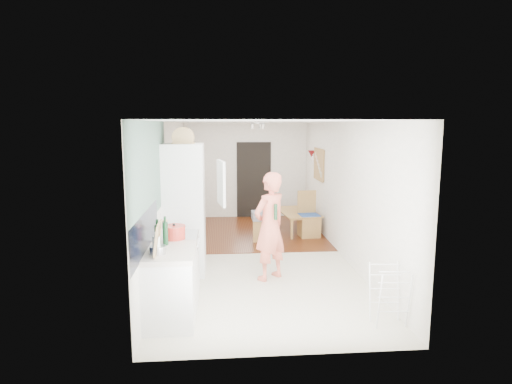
{
  "coord_description": "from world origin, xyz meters",
  "views": [
    {
      "loc": [
        -0.65,
        -7.71,
        2.45
      ],
      "look_at": [
        -0.01,
        0.2,
        1.2
      ],
      "focal_mm": 30.0,
      "sensor_mm": 36.0,
      "label": 1
    }
  ],
  "objects": [
    {
      "name": "bread_bin",
      "position": [
        -1.26,
        -0.73,
        2.24
      ],
      "size": [
        0.4,
        0.39,
        0.19
      ],
      "primitive_type": null,
      "rotation": [
        0.0,
        0.0,
        0.15
      ],
      "color": "tan",
      "rests_on": "fridge_housing"
    },
    {
      "name": "wall_sconce",
      "position": [
        1.54,
        2.55,
        1.75
      ],
      "size": [
        0.18,
        0.18,
        0.16
      ],
      "primitive_type": "cone",
      "color": "maroon",
      "rests_on": "room_shell"
    },
    {
      "name": "fridge_door",
      "position": [
        -0.66,
        -1.08,
        1.55
      ],
      "size": [
        0.14,
        0.56,
        0.7
      ],
      "primitive_type": "cube",
      "rotation": [
        0.0,
        0.0,
        -1.4
      ],
      "color": "white",
      "rests_on": "room_shell"
    },
    {
      "name": "bottle_c",
      "position": [
        -1.43,
        -2.73,
        1.03
      ],
      "size": [
        0.11,
        0.11,
        0.22
      ],
      "primitive_type": "cylinder",
      "rotation": [
        0.0,
        0.0,
        -0.19
      ],
      "color": "silver",
      "rests_on": "worktop"
    },
    {
      "name": "steel_pan",
      "position": [
        -1.42,
        -2.7,
        0.97
      ],
      "size": [
        0.24,
        0.24,
        0.1
      ],
      "primitive_type": "cylinder",
      "rotation": [
        0.0,
        0.0,
        0.27
      ],
      "color": "silver",
      "rests_on": "worktop"
    },
    {
      "name": "pinboard_frame",
      "position": [
        1.57,
        1.9,
        1.55
      ],
      "size": [
        0.0,
        0.94,
        0.74
      ],
      "primitive_type": "cube",
      "color": "#A07139",
      "rests_on": "room_shell"
    },
    {
      "name": "red_casserole",
      "position": [
        -1.3,
        -2.01,
        1.01
      ],
      "size": [
        0.33,
        0.33,
        0.18
      ],
      "primitive_type": "cylinder",
      "rotation": [
        0.0,
        0.0,
        0.07
      ],
      "color": "red",
      "rests_on": "cooker_top"
    },
    {
      "name": "fridge_interior",
      "position": [
        -0.96,
        -0.78,
        1.55
      ],
      "size": [
        0.02,
        0.52,
        0.66
      ],
      "primitive_type": "cube",
      "color": "white",
      "rests_on": "room_shell"
    },
    {
      "name": "dining_table",
      "position": [
        1.11,
        1.78,
        0.21
      ],
      "size": [
        0.78,
        1.24,
        0.41
      ],
      "primitive_type": "imported",
      "rotation": [
        0.0,
        0.0,
        1.68
      ],
      "color": "#A07139",
      "rests_on": "floor"
    },
    {
      "name": "chopping_boards",
      "position": [
        -1.41,
        -2.75,
        1.12
      ],
      "size": [
        0.11,
        0.3,
        0.4
      ],
      "primitive_type": null,
      "rotation": [
        0.0,
        0.0,
        0.24
      ],
      "color": "tan",
      "rests_on": "worktop"
    },
    {
      "name": "base_cabinet",
      "position": [
        -1.3,
        -2.55,
        0.43
      ],
      "size": [
        0.6,
        0.9,
        0.86
      ],
      "primitive_type": "cube",
      "color": "white",
      "rests_on": "room_shell"
    },
    {
      "name": "range_cooker",
      "position": [
        -1.3,
        -1.8,
        0.44
      ],
      "size": [
        0.6,
        0.6,
        0.88
      ],
      "primitive_type": "cube",
      "color": "white",
      "rests_on": "room_shell"
    },
    {
      "name": "person",
      "position": [
        0.1,
        -1.17,
        1.02
      ],
      "size": [
        0.88,
        0.85,
        2.03
      ],
      "primitive_type": "imported",
      "rotation": [
        0.0,
        0.0,
        3.83
      ],
      "color": "#ED7159",
      "rests_on": "floor"
    },
    {
      "name": "floor",
      "position": [
        0.0,
        0.0,
        0.0
      ],
      "size": [
        3.2,
        7.0,
        0.01
      ],
      "primitive_type": "cube",
      "color": "beige",
      "rests_on": "ground"
    },
    {
      "name": "worktop",
      "position": [
        -1.3,
        -2.55,
        0.89
      ],
      "size": [
        0.62,
        0.92,
        0.06
      ],
      "primitive_type": "cube",
      "color": "beige",
      "rests_on": "room_shell"
    },
    {
      "name": "doorway_recess",
      "position": [
        0.2,
        3.48,
        1.0
      ],
      "size": [
        0.9,
        0.04,
        2.0
      ],
      "primitive_type": "cube",
      "color": "black",
      "rests_on": "room_shell"
    },
    {
      "name": "fridge_housing",
      "position": [
        -1.27,
        -0.78,
        1.07
      ],
      "size": [
        0.66,
        0.66,
        2.15
      ],
      "primitive_type": "cube",
      "color": "white",
      "rests_on": "room_shell"
    },
    {
      "name": "sage_wall_panel",
      "position": [
        -1.59,
        -2.0,
        1.85
      ],
      "size": [
        0.02,
        3.0,
        1.3
      ],
      "primitive_type": "cube",
      "color": "slate",
      "rests_on": "room_shell"
    },
    {
      "name": "stool",
      "position": [
        0.18,
        1.09,
        0.23
      ],
      "size": [
        0.38,
        0.38,
        0.47
      ],
      "primitive_type": null,
      "rotation": [
        0.0,
        0.0,
        -0.07
      ],
      "color": "#A07139",
      "rests_on": "floor"
    },
    {
      "name": "room_shell",
      "position": [
        0.0,
        0.0,
        1.25
      ],
      "size": [
        3.2,
        7.0,
        2.5
      ],
      "primitive_type": null,
      "color": "white",
      "rests_on": "ground"
    },
    {
      "name": "held_bottle",
      "position": [
        0.17,
        -1.32,
        1.12
      ],
      "size": [
        0.05,
        0.05,
        0.25
      ],
      "primitive_type": "cylinder",
      "color": "#143A1E",
      "rests_on": "person"
    },
    {
      "name": "pinboard",
      "position": [
        1.58,
        1.9,
        1.55
      ],
      "size": [
        0.03,
        0.9,
        0.7
      ],
      "primitive_type": "cube",
      "color": "tan",
      "rests_on": "room_shell"
    },
    {
      "name": "bottle_b",
      "position": [
        -1.38,
        -2.31,
        1.07
      ],
      "size": [
        0.09,
        0.09,
        0.3
      ],
      "primitive_type": "cylinder",
      "rotation": [
        0.0,
        0.0,
        -0.35
      ],
      "color": "#143A1E",
      "rests_on": "worktop"
    },
    {
      "name": "tile_splashback",
      "position": [
        -1.59,
        -2.55,
        1.15
      ],
      "size": [
        0.02,
        1.9,
        0.5
      ],
      "primitive_type": "cube",
      "color": "black",
      "rests_on": "room_shell"
    },
    {
      "name": "dining_chair",
      "position": [
        1.25,
        1.34,
        0.5
      ],
      "size": [
        0.46,
        0.46,
        1.01
      ],
      "primitive_type": null,
      "rotation": [
        0.0,
        0.0,
        0.09
      ],
      "color": "#A07139",
      "rests_on": "floor"
    },
    {
      "name": "bottle_a",
      "position": [
        -1.44,
        -2.53,
        1.08
      ],
      "size": [
        0.07,
        0.07,
        0.31
      ],
      "primitive_type": "cylinder",
      "rotation": [
        0.0,
        0.0,
        -0.01
      ],
      "color": "#143A1E",
      "rests_on": "worktop"
    },
    {
      "name": "cooker_top",
      "position": [
        -1.3,
        -1.8,
        0.9
      ],
      "size": [
        0.6,
        0.6,
        0.04
      ],
      "primitive_type": "cube",
      "color": "silver",
      "rests_on": "room_shell"
    },
    {
      "name": "wood_floor_overlay",
      "position": [
        0.0,
        1.85,
        0.01
      ],
      "size": [
        3.2,
        3.3,
        0.01
      ],
      "primitive_type": "cube",
      "color": "#5E3314",
      "rests_on": "room_shell"
    },
    {
      "name": "pepper_mill_back",
      "position": [
        -1.42,
        -2.05,
        1.03
      ],
      "size": [
        0.06,
        0.06,
        0.21
      ],
      "primitive_type": "cylinder",
      "rotation": [
        0.0,
        0.0,
        -0.03
      ],
      "color": "tan",
      "rests_on": "worktop"
    },
    {
      "name": "grey_drape",
      "position": [
        0.17,
        1.08,
        0.55
      ],
      "size": [
        0.4,
        0.4,
        0.17
      ],
      "primitive_type": "cube",
      "rotation": [
        0.0,
        0.0,
        0.05
      ],
      "color": "gray",
      "rests_on": "stool"
    },
    {
      "name": "drying_rack",
      "position": [
        1.38,
        -2.88,
        0.37
      ],
      "size": [
        0.42,
        0.38,
        0.75
      ],
      "primitive_type": null,
      "rotation": [
        0.0,
        0.0,
        -0.1
      ],
      "color": "white",
      "rests_on": "floor"
    },
    {
      "name": "pepper_mill_front",
      "position": [
        -1.41,
        -2.02,
        1.03
      ],
      "size": [
        0.06,
        0.06,
        0.21
      ],
      "primitive_type": "cylinder",
      "rotation": [
        0.0,
        0.0,
        -0.01
      ],
      "color": "tan",
      "rests_on": "worktop"
    }
  ]
}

